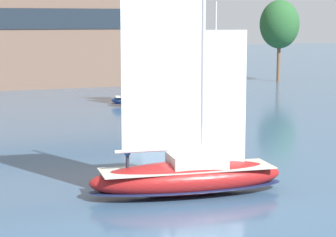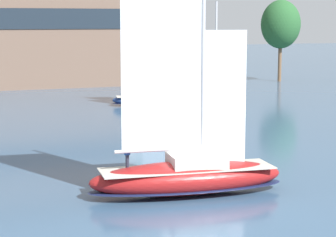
{
  "view_description": "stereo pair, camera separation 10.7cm",
  "coord_description": "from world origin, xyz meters",
  "px_view_note": "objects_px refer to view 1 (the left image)",
  "views": [
    {
      "loc": [
        -13.8,
        -32.87,
        9.69
      ],
      "look_at": [
        0.0,
        3.0,
        3.88
      ],
      "focal_mm": 70.0,
      "sensor_mm": 36.0,
      "label": 1
    },
    {
      "loc": [
        -13.7,
        -32.91,
        9.69
      ],
      "look_at": [
        0.0,
        3.0,
        3.88
      ],
      "focal_mm": 70.0,
      "sensor_mm": 36.0,
      "label": 2
    }
  ],
  "objects_px": {
    "sailboat_main": "(188,173)",
    "sailboat_moored_far_slip": "(146,98)",
    "tree_shore_center": "(280,24)",
    "sailboat_moored_outer_mooring": "(217,122)"
  },
  "relations": [
    {
      "from": "sailboat_main",
      "to": "sailboat_moored_far_slip",
      "type": "relative_size",
      "value": 1.4
    },
    {
      "from": "tree_shore_center",
      "to": "sailboat_moored_far_slip",
      "type": "xyz_separation_m",
      "value": [
        -29.38,
        -20.6,
        -8.05
      ]
    },
    {
      "from": "sailboat_main",
      "to": "sailboat_moored_outer_mooring",
      "type": "relative_size",
      "value": 1.37
    },
    {
      "from": "sailboat_moored_far_slip",
      "to": "sailboat_main",
      "type": "bearing_deg",
      "value": -105.69
    },
    {
      "from": "tree_shore_center",
      "to": "sailboat_moored_outer_mooring",
      "type": "distance_m",
      "value": 49.45
    },
    {
      "from": "tree_shore_center",
      "to": "sailboat_moored_outer_mooring",
      "type": "relative_size",
      "value": 1.14
    },
    {
      "from": "tree_shore_center",
      "to": "sailboat_main",
      "type": "distance_m",
      "value": 70.48
    },
    {
      "from": "tree_shore_center",
      "to": "sailboat_moored_outer_mooring",
      "type": "height_order",
      "value": "tree_shore_center"
    },
    {
      "from": "tree_shore_center",
      "to": "sailboat_moored_far_slip",
      "type": "distance_m",
      "value": 36.78
    },
    {
      "from": "tree_shore_center",
      "to": "sailboat_moored_far_slip",
      "type": "relative_size",
      "value": 1.16
    }
  ]
}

